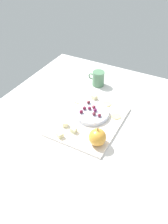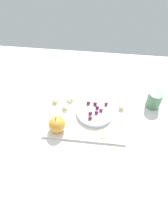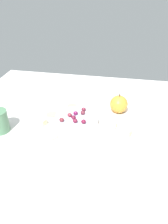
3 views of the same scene
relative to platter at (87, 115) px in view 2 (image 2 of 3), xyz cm
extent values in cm
cube|color=silver|center=(-4.16, 0.76, -2.25)|extent=(121.68, 99.58, 3.28)
cube|color=silver|center=(0.00, 0.00, 0.00)|extent=(36.51, 28.82, 1.22)
cylinder|color=silver|center=(3.73, 0.37, 1.70)|extent=(17.07, 17.07, 2.17)
sphere|color=gold|center=(-11.87, -9.87, 4.33)|extent=(7.43, 7.43, 7.43)
cylinder|color=brown|center=(-11.87, -9.87, 8.64)|extent=(0.50, 0.50, 1.20)
cube|color=beige|center=(-15.95, 5.94, 1.81)|extent=(3.21, 3.21, 2.40)
cube|color=beige|center=(-9.01, 7.59, 1.81)|extent=(3.34, 3.34, 2.40)
cube|color=beige|center=(16.18, 5.07, 1.81)|extent=(3.08, 3.08, 2.40)
cube|color=beige|center=(-10.52, 2.26, 1.81)|extent=(2.68, 2.68, 2.40)
cylinder|color=#D2BF7E|center=(15.06, -2.50, 0.81)|extent=(4.73, 4.73, 0.40)
cylinder|color=#D2C27C|center=(8.22, -10.41, 0.81)|extent=(4.73, 4.73, 0.40)
cylinder|color=#D2C38A|center=(10.65, 11.38, 0.81)|extent=(4.73, 4.73, 0.40)
ellipsoid|color=maroon|center=(0.32, 4.36, 3.63)|extent=(1.86, 1.68, 1.70)
ellipsoid|color=maroon|center=(8.66, 4.72, 3.63)|extent=(1.86, 1.68, 1.70)
ellipsoid|color=maroon|center=(4.66, 2.15, 3.57)|extent=(1.86, 1.68, 1.58)
ellipsoid|color=maroon|center=(1.79, -1.66, 3.65)|extent=(1.86, 1.68, 1.75)
ellipsoid|color=maroon|center=(3.53, 4.36, 3.60)|extent=(1.86, 1.68, 1.64)
ellipsoid|color=maroon|center=(1.94, -4.32, 3.59)|extent=(1.86, 1.68, 1.61)
ellipsoid|color=#641542|center=(4.54, -0.90, 3.59)|extent=(1.86, 1.68, 1.62)
ellipsoid|color=maroon|center=(6.55, 0.45, 3.56)|extent=(1.86, 1.68, 1.55)
cylinder|color=#4D7A57|center=(31.34, 9.99, 3.68)|extent=(6.90, 6.90, 8.59)
torus|color=#4D7A57|center=(31.68, 14.63, 3.68)|extent=(1.09, 4.05, 4.00)
camera|label=1|loc=(-73.90, -36.46, 72.62)|focal=37.17mm
camera|label=2|loc=(5.49, -60.79, 77.71)|focal=33.71mm
camera|label=3|loc=(-12.25, 70.54, 50.03)|focal=35.32mm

